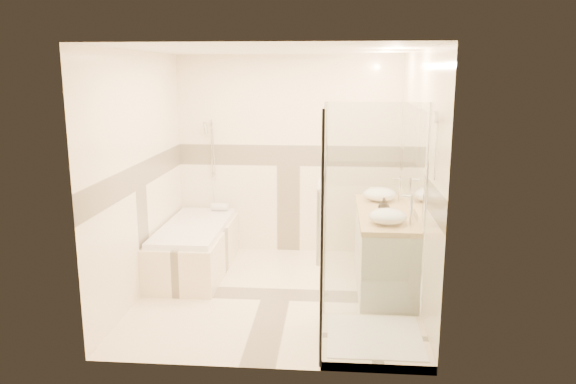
# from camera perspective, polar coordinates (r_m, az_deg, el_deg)

# --- Properties ---
(room) EXTENTS (2.82, 3.02, 2.52)m
(room) POSITION_cam_1_polar(r_m,az_deg,el_deg) (5.64, -0.65, 1.57)
(room) COLOR #FDEAC9
(room) RESTS_ON ground
(bathtub) EXTENTS (0.75, 1.70, 0.56)m
(bathtub) POSITION_cam_1_polar(r_m,az_deg,el_deg) (6.67, -9.43, -5.35)
(bathtub) COLOR #FFECCB
(bathtub) RESTS_ON ground
(vanity) EXTENTS (0.58, 1.62, 0.85)m
(vanity) POSITION_cam_1_polar(r_m,az_deg,el_deg) (6.12, 9.69, -5.79)
(vanity) COLOR white
(vanity) RESTS_ON ground
(shower_enclosure) EXTENTS (0.96, 0.93, 2.04)m
(shower_enclosure) POSITION_cam_1_polar(r_m,az_deg,el_deg) (4.88, 7.49, -9.47)
(shower_enclosure) COLOR #FFECCB
(shower_enclosure) RESTS_ON ground
(vessel_sink_near) EXTENTS (0.38, 0.38, 0.15)m
(vessel_sink_near) POSITION_cam_1_polar(r_m,az_deg,el_deg) (6.47, 9.31, -0.21)
(vessel_sink_near) COLOR white
(vessel_sink_near) RESTS_ON vanity
(vessel_sink_far) EXTENTS (0.37, 0.37, 0.15)m
(vessel_sink_far) POSITION_cam_1_polar(r_m,az_deg,el_deg) (5.51, 10.09, -2.45)
(vessel_sink_far) COLOR white
(vessel_sink_far) RESTS_ON vanity
(faucet_near) EXTENTS (0.11, 0.03, 0.27)m
(faucet_near) POSITION_cam_1_polar(r_m,az_deg,el_deg) (6.48, 11.24, 0.45)
(faucet_near) COLOR silver
(faucet_near) RESTS_ON vanity
(faucet_far) EXTENTS (0.12, 0.03, 0.29)m
(faucet_far) POSITION_cam_1_polar(r_m,az_deg,el_deg) (5.51, 12.35, -1.50)
(faucet_far) COLOR silver
(faucet_far) RESTS_ON vanity
(amenity_bottle_a) EXTENTS (0.09, 0.09, 0.16)m
(amenity_bottle_a) POSITION_cam_1_polar(r_m,az_deg,el_deg) (5.87, 9.77, -1.48)
(amenity_bottle_a) COLOR black
(amenity_bottle_a) RESTS_ON vanity
(amenity_bottle_b) EXTENTS (0.15, 0.15, 0.16)m
(amenity_bottle_b) POSITION_cam_1_polar(r_m,az_deg,el_deg) (5.92, 9.72, -1.34)
(amenity_bottle_b) COLOR black
(amenity_bottle_b) RESTS_ON vanity
(folded_towels) EXTENTS (0.20, 0.29, 0.09)m
(folded_towels) POSITION_cam_1_polar(r_m,az_deg,el_deg) (6.69, 9.16, -0.08)
(folded_towels) COLOR white
(folded_towels) RESTS_ON vanity
(rolled_towel) EXTENTS (0.21, 0.10, 0.10)m
(rolled_towel) POSITION_cam_1_polar(r_m,az_deg,el_deg) (7.17, -6.93, -1.53)
(rolled_towel) COLOR white
(rolled_towel) RESTS_ON bathtub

